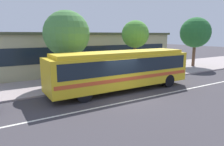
{
  "coord_description": "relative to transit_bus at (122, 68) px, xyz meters",
  "views": [
    {
      "loc": [
        -7.42,
        -10.62,
        4.09
      ],
      "look_at": [
        0.26,
        1.96,
        1.3
      ],
      "focal_mm": 32.69,
      "sensor_mm": 36.0,
      "label": 1
    }
  ],
  "objects": [
    {
      "name": "bus_stop_sign",
      "position": [
        4.29,
        2.09,
        0.1
      ],
      "size": [
        0.13,
        0.44,
        2.59
      ],
      "color": "gray",
      "rests_on": "sidewalk_slab"
    },
    {
      "name": "street_tree_mid_block",
      "position": [
        3.83,
        3.43,
        2.4
      ],
      "size": [
        2.58,
        2.58,
        5.29
      ],
      "color": "brown",
      "rests_on": "sidewalk_slab"
    },
    {
      "name": "sidewalk_slab",
      "position": [
        -0.87,
        5.35,
        -1.62
      ],
      "size": [
        60.0,
        8.0,
        0.12
      ],
      "primitive_type": "cube",
      "color": "#A09290",
      "rests_on": "ground_plane"
    },
    {
      "name": "street_tree_near_stop",
      "position": [
        -2.89,
        3.45,
        2.44
      ],
      "size": [
        3.61,
        3.61,
        5.83
      ],
      "color": "brown",
      "rests_on": "sidewalk_slab"
    },
    {
      "name": "pedestrian_walking_along_curb",
      "position": [
        -4.72,
        3.33,
        -0.6
      ],
      "size": [
        0.41,
        0.41,
        1.64
      ],
      "color": "#1C2E48",
      "rests_on": "sidewalk_slab"
    },
    {
      "name": "ground_plane",
      "position": [
        -0.87,
        -1.56,
        -1.68
      ],
      "size": [
        120.0,
        120.0,
        0.0
      ],
      "primitive_type": "plane",
      "color": "#3C393E"
    },
    {
      "name": "station_building",
      "position": [
        0.95,
        10.53,
        0.47
      ],
      "size": [
        21.24,
        8.42,
        4.29
      ],
      "color": "tan",
      "rests_on": "ground_plane"
    },
    {
      "name": "pedestrian_waiting_near_sign",
      "position": [
        2.06,
        3.36,
        -0.57
      ],
      "size": [
        0.48,
        0.48,
        1.7
      ],
      "color": "#3C3743",
      "rests_on": "sidewalk_slab"
    },
    {
      "name": "transit_bus",
      "position": [
        0.0,
        0.0,
        0.0
      ],
      "size": [
        10.96,
        2.58,
        2.89
      ],
      "color": "gold",
      "rests_on": "ground_plane"
    },
    {
      "name": "lane_stripe_center",
      "position": [
        -0.87,
        -2.36,
        -1.68
      ],
      "size": [
        56.0,
        0.16,
        0.01
      ],
      "primitive_type": "cube",
      "color": "silver",
      "rests_on": "ground_plane"
    },
    {
      "name": "street_tree_far_end",
      "position": [
        14.07,
        4.48,
        2.63
      ],
      "size": [
        3.73,
        3.73,
        6.07
      ],
      "color": "brown",
      "rests_on": "sidewalk_slab"
    }
  ]
}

